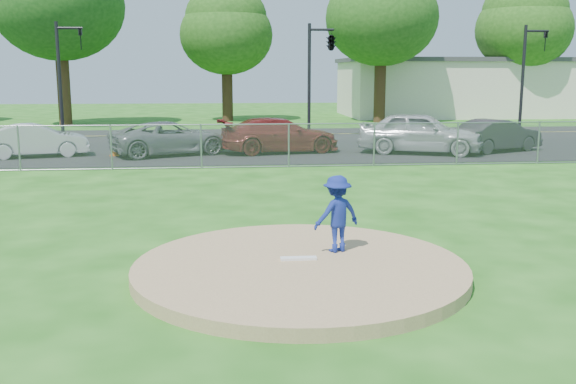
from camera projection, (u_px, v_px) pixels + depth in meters
name	position (u px, v px, depth m)	size (l,w,h in m)	color
ground	(263.00, 177.00, 20.19)	(120.00, 120.00, 0.00)	#1A5713
pitchers_mound	(300.00, 269.00, 10.39)	(5.40, 5.40, 0.20)	#A18158
pitching_rubber	(299.00, 258.00, 10.57)	(0.60, 0.15, 0.04)	white
chain_link_fence	(260.00, 146.00, 22.01)	(40.00, 0.06, 1.50)	gray
parking_lot	(254.00, 152.00, 26.55)	(50.00, 8.00, 0.01)	black
street	(248.00, 135.00, 33.89)	(60.00, 7.00, 0.01)	black
commercial_building	(451.00, 87.00, 48.72)	(16.40, 9.40, 4.30)	beige
tree_center	(226.00, 23.00, 42.39)	(6.16, 6.16, 9.84)	#331F12
tree_right	(382.00, 3.00, 41.17)	(7.28, 7.28, 11.63)	#372114
tree_far_right	(524.00, 18.00, 45.27)	(6.72, 6.72, 10.74)	#3C2415
traffic_signal_left	(64.00, 70.00, 30.48)	(1.28, 0.20, 5.60)	black
traffic_signal_center	(329.00, 44.00, 31.47)	(1.42, 2.48, 5.60)	black
traffic_signal_right	(528.00, 70.00, 32.67)	(1.28, 0.20, 5.60)	black
pitcher	(337.00, 214.00, 10.95)	(0.85, 0.49, 1.32)	navy
traffic_cone	(114.00, 148.00, 25.22)	(0.31, 0.31, 0.61)	orange
parked_car_white	(36.00, 140.00, 24.86)	(1.35, 3.87, 1.28)	silver
parked_car_gray	(171.00, 138.00, 25.51)	(2.18, 4.74, 1.32)	slate
parked_car_darkred	(280.00, 135.00, 26.17)	(1.99, 4.89, 1.42)	maroon
parked_car_pearl	(420.00, 133.00, 25.87)	(1.98, 4.93, 1.68)	#B4B5B8
parked_car_charcoal	(497.00, 135.00, 26.54)	(1.41, 4.05, 1.33)	#242326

